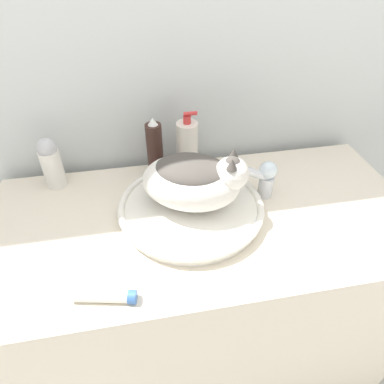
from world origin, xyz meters
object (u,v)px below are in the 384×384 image
faucet (264,177)px  cream_tube (106,296)px  hairspray_can_black (155,149)px  lotion_bottle_white (51,163)px  soap_pump_bottle (187,147)px  cat (194,179)px

faucet → cream_tube: size_ratio=0.99×
cream_tube → faucet: bearing=31.7°
faucet → hairspray_can_black: 0.35m
lotion_bottle_white → soap_pump_bottle: soap_pump_bottle is taller
cat → soap_pump_bottle: size_ratio=1.49×
cream_tube → cat: bearing=45.0°
lotion_bottle_white → faucet: bearing=-15.7°
cat → faucet: size_ratio=2.22×
cat → soap_pump_bottle: 0.22m
soap_pump_bottle → cream_tube: (-0.27, -0.46, -0.08)m
lotion_bottle_white → soap_pump_bottle: (0.42, 0.00, 0.01)m
faucet → soap_pump_bottle: 0.26m
cat → lotion_bottle_white: bearing=173.0°
cat → cream_tube: size_ratio=2.20×
cream_tube → lotion_bottle_white: bearing=108.8°
cat → faucet: (0.22, 0.04, -0.05)m
cat → faucet: bearing=31.2°
faucet → lotion_bottle_white: bearing=-25.2°
lotion_bottle_white → cream_tube: lotion_bottle_white is taller
cat → hairspray_can_black: (-0.08, 0.21, -0.03)m
cat → hairspray_can_black: cat is taller
soap_pump_bottle → cream_tube: 0.54m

